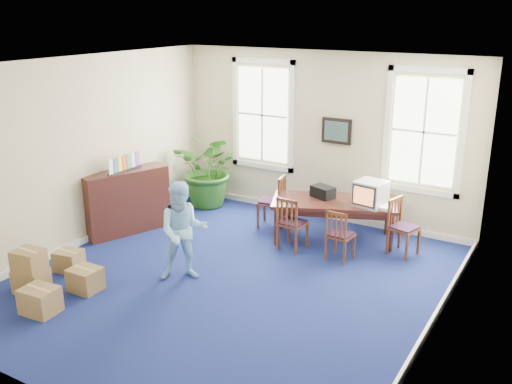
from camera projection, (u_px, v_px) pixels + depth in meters
The scene contains 25 objects.
floor at pixel (230, 280), 8.64m from camera, with size 6.50×6.50×0.00m, color navy.
ceiling at pixel (227, 65), 7.66m from camera, with size 6.50×6.50×0.00m, color white.
wall_back at pixel (323, 137), 10.81m from camera, with size 6.50×6.50×0.00m, color beige.
wall_front at pixel (44, 262), 5.49m from camera, with size 6.50×6.50×0.00m, color beige.
wall_left at pixel (80, 153), 9.60m from camera, with size 6.50×6.50×0.00m, color beige.
wall_right at pixel (442, 216), 6.69m from camera, with size 6.50×6.50×0.00m, color beige.
baseboard_back at pixel (319, 213), 11.26m from camera, with size 6.00×0.04×0.12m, color white.
baseboard_left at pixel (89, 238), 10.06m from camera, with size 0.04×6.50×0.12m, color white.
baseboard_right at pixel (427, 330), 7.18m from camera, with size 0.04×6.50×0.12m, color white.
window_left at pixel (263, 115), 11.33m from camera, with size 1.40×0.12×2.20m, color white, non-canonical shape.
window_right at pixel (424, 132), 9.78m from camera, with size 1.40×0.12×2.20m, color white, non-canonical shape.
wall_picture at pixel (337, 131), 10.58m from camera, with size 0.58×0.06×0.48m, color black, non-canonical shape.
conference_table at pixel (333, 220), 10.06m from camera, with size 2.13×0.97×0.73m, color #421C15, non-canonical shape.
crt_tv at pixel (371, 194), 9.61m from camera, with size 0.48×0.52×0.43m, color #B7B7BC, non-canonical shape.
game_console at pixel (386, 208), 9.49m from camera, with size 0.17×0.22×0.05m, color white.
equipment_bag at pixel (323, 192), 10.07m from camera, with size 0.40×0.26×0.20m, color black.
chair_near_left at pixel (293, 222), 9.64m from camera, with size 0.42×0.42×0.94m, color brown, non-canonical shape.
chair_near_right at pixel (341, 234), 9.23m from camera, with size 0.39×0.39×0.87m, color brown, non-canonical shape.
chair_end_left at pixel (271, 201), 10.63m from camera, with size 0.44×0.44×0.99m, color brown, non-canonical shape.
chair_end_right at pixel (404, 227), 9.41m from camera, with size 0.42×0.42×0.94m, color brown, non-canonical shape.
man at pixel (183, 231), 8.46m from camera, with size 0.75×0.58×1.53m, color #9DD3FE.
credenza at pixel (126, 200), 10.33m from camera, with size 0.45×1.56×1.23m, color #421C15.
brochure_rack at pixel (124, 159), 10.08m from camera, with size 0.12×0.69×0.31m, color #99999E, non-canonical shape.
potted_plant at pixel (210, 170), 11.65m from camera, with size 1.40×1.22×1.56m, color #245A18.
cardboard_boxes at pixel (43, 270), 8.17m from camera, with size 1.20×1.20×0.68m, color #997646, non-canonical shape.
Camera 1 is at (4.32, -6.52, 3.93)m, focal length 40.00 mm.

